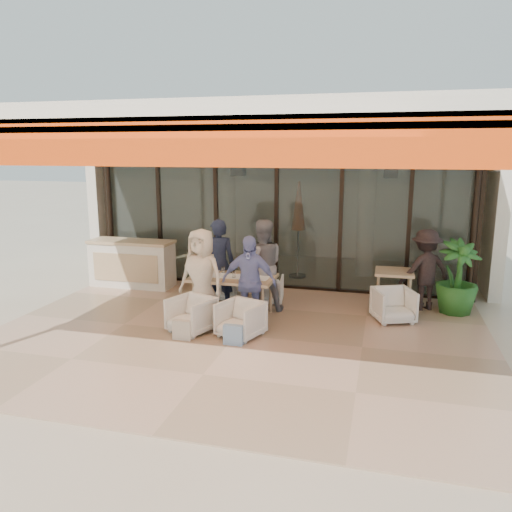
{
  "coord_description": "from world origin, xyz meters",
  "views": [
    {
      "loc": [
        2.24,
        -7.28,
        2.94
      ],
      "look_at": [
        0.1,
        0.9,
        1.15
      ],
      "focal_mm": 35.0,
      "sensor_mm": 36.0,
      "label": 1
    }
  ],
  "objects": [
    {
      "name": "interior_block",
      "position": [
        0.01,
        5.31,
        2.23
      ],
      "size": [
        9.05,
        3.62,
        3.52
      ],
      "color": "silver",
      "rests_on": "ground"
    },
    {
      "name": "chair_far_right",
      "position": [
        0.08,
        1.9,
        0.3
      ],
      "size": [
        0.65,
        0.62,
        0.6
      ],
      "primitive_type": "imported",
      "rotation": [
        0.0,
        0.0,
        3.28
      ],
      "color": "white",
      "rests_on": "ground"
    },
    {
      "name": "terrace_structure",
      "position": [
        0.0,
        -0.26,
        3.25
      ],
      "size": [
        8.0,
        6.0,
        3.4
      ],
      "color": "silver",
      "rests_on": "ground"
    },
    {
      "name": "potted_palm",
      "position": [
        3.55,
        2.12,
        0.69
      ],
      "size": [
        1.02,
        1.02,
        1.37
      ],
      "primitive_type": "imported",
      "rotation": [
        0.0,
        0.0,
        0.43
      ],
      "color": "#1E5919",
      "rests_on": "ground"
    },
    {
      "name": "diner_periwinkle",
      "position": [
        0.08,
        0.5,
        0.79
      ],
      "size": [
        0.93,
        0.41,
        1.58
      ],
      "primitive_type": "imported",
      "rotation": [
        0.0,
        0.0,
        0.02
      ],
      "color": "#7785C7",
      "rests_on": "ground"
    },
    {
      "name": "chair_near_right",
      "position": [
        0.08,
        -0.0,
        0.32
      ],
      "size": [
        0.79,
        0.77,
        0.65
      ],
      "primitive_type": "imported",
      "rotation": [
        0.0,
        0.0,
        -0.34
      ],
      "color": "white",
      "rests_on": "ground"
    },
    {
      "name": "standing_woman",
      "position": [
        3.0,
        2.2,
        0.77
      ],
      "size": [
        1.14,
        0.96,
        1.54
      ],
      "primitive_type": "imported",
      "rotation": [
        0.0,
        0.0,
        3.61
      ],
      "color": "black",
      "rests_on": "ground"
    },
    {
      "name": "tote_bag_cream",
      "position": [
        -0.76,
        -0.4,
        0.17
      ],
      "size": [
        0.3,
        0.1,
        0.34
      ],
      "primitive_type": "cube",
      "color": "silver",
      "rests_on": "ground"
    },
    {
      "name": "diner_cream",
      "position": [
        -0.76,
        0.5,
        0.83
      ],
      "size": [
        0.89,
        0.66,
        1.65
      ],
      "primitive_type": "imported",
      "rotation": [
        0.0,
        0.0,
        -0.18
      ],
      "color": "beige",
      "rests_on": "ground"
    },
    {
      "name": "chair_far_left",
      "position": [
        -0.76,
        1.9,
        0.32
      ],
      "size": [
        0.66,
        0.62,
        0.64
      ],
      "primitive_type": "imported",
      "rotation": [
        0.0,
        0.0,
        3.08
      ],
      "color": "white",
      "rests_on": "ground"
    },
    {
      "name": "diner_grey",
      "position": [
        0.08,
        1.4,
        0.86
      ],
      "size": [
        1.01,
        0.9,
        1.73
      ],
      "primitive_type": "imported",
      "rotation": [
        0.0,
        0.0,
        3.49
      ],
      "color": "slate",
      "rests_on": "ground"
    },
    {
      "name": "diner_navy",
      "position": [
        -0.76,
        1.4,
        0.85
      ],
      "size": [
        0.71,
        0.57,
        1.7
      ],
      "primitive_type": "imported",
      "rotation": [
        0.0,
        0.0,
        3.43
      ],
      "color": "#181F35",
      "rests_on": "ground"
    },
    {
      "name": "side_chair",
      "position": [
        2.45,
        1.37,
        0.33
      ],
      "size": [
        0.82,
        0.79,
        0.66
      ],
      "primitive_type": "imported",
      "rotation": [
        0.0,
        0.0,
        0.38
      ],
      "color": "white",
      "rests_on": "ground"
    },
    {
      "name": "ground",
      "position": [
        0.0,
        0.0,
        0.0
      ],
      "size": [
        70.0,
        70.0,
        0.0
      ],
      "primitive_type": "plane",
      "color": "#C6B293",
      "rests_on": "ground"
    },
    {
      "name": "glass_storefront",
      "position": [
        0.0,
        3.0,
        1.6
      ],
      "size": [
        8.08,
        0.1,
        3.2
      ],
      "color": "#9EADA3",
      "rests_on": "ground"
    },
    {
      "name": "side_table",
      "position": [
        2.45,
        2.12,
        0.64
      ],
      "size": [
        0.7,
        0.7,
        0.74
      ],
      "color": "tan",
      "rests_on": "ground"
    },
    {
      "name": "dining_table",
      "position": [
        -0.35,
        0.95,
        0.69
      ],
      "size": [
        1.5,
        0.9,
        0.93
      ],
      "color": "tan",
      "rests_on": "ground"
    },
    {
      "name": "terrace_floor",
      "position": [
        0.0,
        0.0,
        0.01
      ],
      "size": [
        8.0,
        6.0,
        0.01
      ],
      "primitive_type": "cube",
      "color": "tan",
      "rests_on": "ground"
    },
    {
      "name": "host_counter",
      "position": [
        -3.06,
        2.3,
        0.53
      ],
      "size": [
        1.85,
        0.65,
        1.04
      ],
      "color": "silver",
      "rests_on": "ground"
    },
    {
      "name": "chair_near_left",
      "position": [
        -0.76,
        -0.0,
        0.33
      ],
      "size": [
        0.82,
        0.8,
        0.66
      ],
      "primitive_type": "imported",
      "rotation": [
        0.0,
        0.0,
        -0.38
      ],
      "color": "white",
      "rests_on": "ground"
    },
    {
      "name": "tote_bag_blue",
      "position": [
        0.08,
        -0.4,
        0.17
      ],
      "size": [
        0.3,
        0.1,
        0.34
      ],
      "primitive_type": "cube",
      "color": "#99BFD8",
      "rests_on": "ground"
    }
  ]
}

